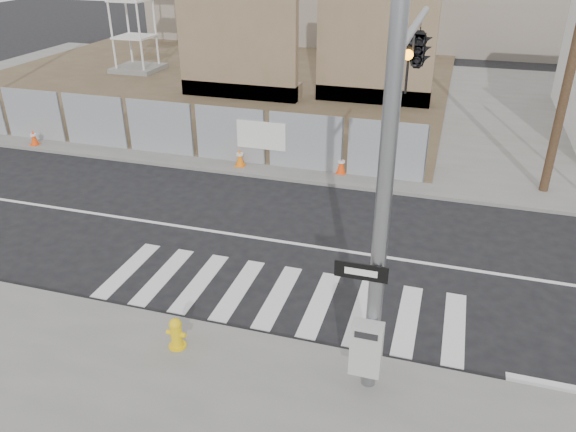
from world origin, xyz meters
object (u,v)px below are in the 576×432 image
(traffic_cone_b, at_px, (34,137))
(traffic_cone_d, at_px, (341,164))
(traffic_cone_c, at_px, (240,157))
(signal_pole, at_px, (408,99))
(fire_hydrant, at_px, (176,333))

(traffic_cone_b, bearing_deg, traffic_cone_d, 3.10)
(traffic_cone_b, bearing_deg, traffic_cone_c, 1.82)
(traffic_cone_b, relative_size, traffic_cone_c, 0.93)
(signal_pole, height_order, fire_hydrant, signal_pole)
(signal_pole, relative_size, traffic_cone_d, 10.69)
(fire_hydrant, distance_m, traffic_cone_b, 14.28)
(traffic_cone_d, bearing_deg, traffic_cone_c, -173.87)
(fire_hydrant, bearing_deg, traffic_cone_c, 108.55)
(traffic_cone_c, xyz_separation_m, traffic_cone_d, (3.60, 0.39, -0.01))
(signal_pole, xyz_separation_m, traffic_cone_c, (-6.20, 6.67, -4.33))
(signal_pole, height_order, traffic_cone_b, signal_pole)
(fire_hydrant, bearing_deg, signal_pole, 41.28)
(signal_pole, bearing_deg, traffic_cone_c, 132.89)
(traffic_cone_c, bearing_deg, signal_pole, -47.11)
(signal_pole, distance_m, traffic_cone_b, 16.65)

